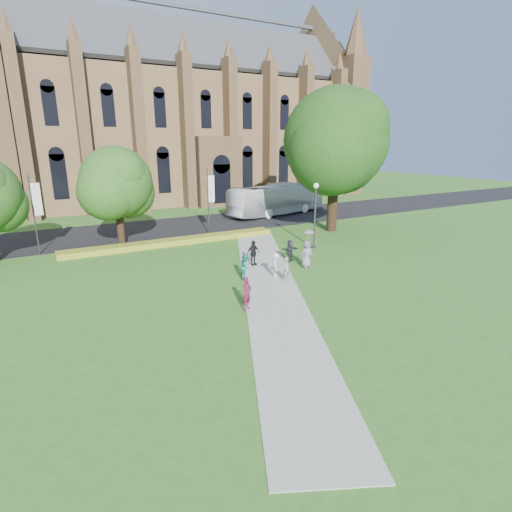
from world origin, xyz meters
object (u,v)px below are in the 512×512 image
streetlamp (315,208)px  tour_coach (277,199)px  pedestrian_0 (247,293)px  large_tree (336,141)px

streetlamp → tour_coach: bearing=69.2°
tour_coach → pedestrian_0: bearing=133.6°
large_tree → tour_coach: size_ratio=1.03×
large_tree → pedestrian_0: (-16.04, -12.80, -7.47)m
streetlamp → large_tree: (5.50, 4.50, 5.07)m
pedestrian_0 → tour_coach: bearing=27.5°
large_tree → pedestrian_0: large_tree is taller
streetlamp → tour_coach: streetlamp is taller
large_tree → pedestrian_0: 21.84m
streetlamp → large_tree: size_ratio=0.40×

